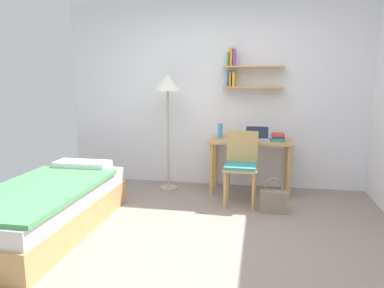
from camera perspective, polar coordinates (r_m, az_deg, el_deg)
The scene contains 10 objects.
ground_plane at distance 3.61m, azimuth 0.47°, elevation -14.91°, with size 5.28×5.28×0.00m, color gray.
wall_back at distance 5.28m, azimuth 4.45°, elevation 7.70°, with size 4.40×0.27×2.60m.
bed at distance 4.06m, azimuth -21.38°, elevation -9.08°, with size 0.94×2.06×0.54m.
desk at distance 5.01m, azimuth 8.98°, elevation -0.89°, with size 1.08×0.53×0.71m.
desk_chair at distance 4.56m, azimuth 7.56°, elevation -3.04°, with size 0.41×0.41×0.88m.
standing_lamp at distance 5.02m, azimuth -3.77°, elevation 8.42°, with size 0.38×0.38×1.58m.
laptop at distance 4.98m, azimuth 9.94°, elevation 1.15°, with size 0.33×0.21×0.19m.
water_bottle at distance 5.07m, azimuth 4.35°, elevation 2.02°, with size 0.06×0.06×0.20m, color #4C99DB.
book_stack at distance 4.97m, azimuth 13.04°, elevation 0.99°, with size 0.20×0.25×0.10m.
handbag at distance 4.41m, azimuth 12.39°, elevation -8.48°, with size 0.30×0.13×0.41m.
Camera 1 is at (0.57, -3.22, 1.53)m, focal length 34.77 mm.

